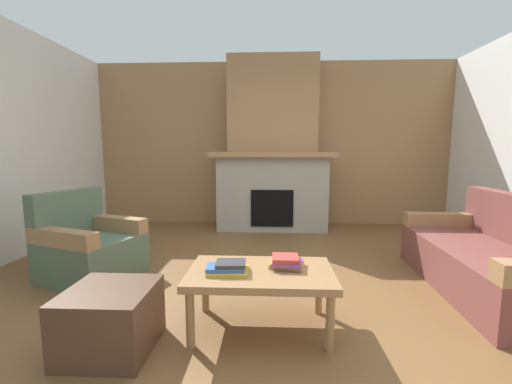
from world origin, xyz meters
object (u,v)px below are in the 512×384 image
Objects in this scene: armchair at (89,247)px; coffee_table at (261,278)px; couch at (493,261)px; fireplace at (272,156)px; ottoman at (111,319)px.

armchair is 1.96m from coffee_table.
armchair is at bearing 177.04° from couch.
couch is 1.84× the size of coffee_table.
fireplace is at bearing 88.40° from coffee_table.
armchair is (-3.77, 0.19, 0.01)m from couch.
fireplace is 2.79× the size of armchair.
couch reaches higher than coffee_table.
coffee_table is at bearing -27.26° from armchair.
fireplace is at bearing 50.13° from armchair.
couch is 1.90× the size of armchair.
fireplace is 5.19× the size of ottoman.
fireplace is 1.47× the size of couch.
armchair is 1.43m from ottoman.
coffee_table is at bearing 16.85° from ottoman.
couch is at bearing 18.40° from ottoman.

